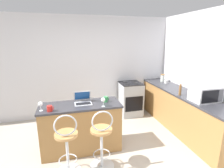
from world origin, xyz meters
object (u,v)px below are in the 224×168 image
(microwave, at_px, (205,94))
(mug_red, at_px, (50,108))
(laptop, at_px, (83,100))
(bar_stool_far, at_px, (102,141))
(storage_jar, at_px, (163,78))
(mug_white, at_px, (166,82))
(wine_glass_tall, at_px, (103,100))
(stove_range, at_px, (130,99))
(wine_glass_short, at_px, (40,104))
(mug_green, at_px, (106,99))
(bar_stool_near, at_px, (67,146))
(pepper_mill, at_px, (180,90))

(microwave, relative_size, mug_red, 4.85)
(laptop, bearing_deg, bar_stool_far, -72.44)
(bar_stool_far, distance_m, storage_jar, 2.77)
(mug_white, bearing_deg, wine_glass_tall, -148.75)
(bar_stool_far, xyz_separation_m, stove_range, (1.17, 1.85, -0.03))
(stove_range, distance_m, mug_white, 1.05)
(wine_glass_short, bearing_deg, stove_range, 33.72)
(mug_green, bearing_deg, bar_stool_far, -108.93)
(wine_glass_tall, xyz_separation_m, wine_glass_short, (-1.01, 0.07, -0.00))
(bar_stool_near, distance_m, mug_white, 3.05)
(bar_stool_far, xyz_separation_m, laptop, (-0.21, 0.66, 0.47))
(laptop, relative_size, wine_glass_tall, 1.92)
(mug_red, relative_size, wine_glass_short, 0.66)
(laptop, bearing_deg, wine_glass_tall, -39.86)
(bar_stool_near, relative_size, mug_red, 9.93)
(laptop, bearing_deg, wine_glass_short, -164.29)
(microwave, bearing_deg, wine_glass_tall, 173.45)
(wine_glass_short, distance_m, mug_green, 1.12)
(laptop, distance_m, pepper_mill, 1.99)
(mug_white, xyz_separation_m, pepper_mill, (-0.27, -0.96, 0.07))
(storage_jar, height_order, mug_green, storage_jar)
(laptop, height_order, stove_range, laptop)
(microwave, relative_size, wine_glass_tall, 3.13)
(mug_green, bearing_deg, wine_glass_tall, -114.00)
(bar_stool_near, xyz_separation_m, wine_glass_short, (-0.38, 0.47, 0.53))
(storage_jar, relative_size, mug_red, 1.98)
(microwave, xyz_separation_m, stove_range, (-0.83, 1.67, -0.59))
(bar_stool_near, distance_m, stove_range, 2.51)
(bar_stool_far, relative_size, mug_green, 10.21)
(storage_jar, bearing_deg, wine_glass_short, -156.16)
(stove_range, xyz_separation_m, mug_green, (-0.96, -1.24, 0.50))
(laptop, xyz_separation_m, pepper_mill, (1.99, -0.06, 0.06))
(stove_range, bearing_deg, mug_green, -127.75)
(bar_stool_near, relative_size, laptop, 3.33)
(laptop, bearing_deg, storage_jar, 26.15)
(bar_stool_far, xyz_separation_m, mug_white, (2.05, 1.57, 0.46))
(storage_jar, xyz_separation_m, wine_glass_tall, (-1.95, -1.38, 0.01))
(bar_stool_far, height_order, storage_jar, storage_jar)
(laptop, relative_size, storage_jar, 1.50)
(mug_green, bearing_deg, wine_glass_short, -172.84)
(pepper_mill, bearing_deg, mug_green, 179.90)
(bar_stool_far, bearing_deg, laptop, 107.56)
(bar_stool_near, bearing_deg, bar_stool_far, 0.00)
(bar_stool_far, distance_m, stove_range, 2.19)
(microwave, height_order, stove_range, microwave)
(bar_stool_near, xyz_separation_m, stove_range, (1.70, 1.85, -0.03))
(mug_red, distance_m, wine_glass_short, 0.17)
(stove_range, relative_size, storage_jar, 4.44)
(bar_stool_far, xyz_separation_m, pepper_mill, (1.78, 0.60, 0.53))
(pepper_mill, height_order, mug_green, pepper_mill)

